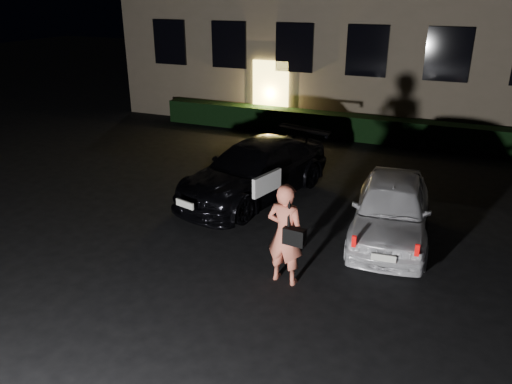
% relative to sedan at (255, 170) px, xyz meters
% --- Properties ---
extents(ground, '(80.00, 80.00, 0.00)m').
position_rel_sedan_xyz_m(ground, '(1.34, -4.31, -0.69)').
color(ground, black).
rests_on(ground, ground).
extents(hedge, '(15.00, 0.70, 0.85)m').
position_rel_sedan_xyz_m(hedge, '(1.34, 6.19, -0.27)').
color(hedge, black).
rests_on(hedge, ground).
extents(sedan, '(3.12, 5.11, 1.38)m').
position_rel_sedan_xyz_m(sedan, '(0.00, 0.00, 0.00)').
color(sedan, black).
rests_on(sedan, ground).
extents(hatch, '(1.89, 3.98, 1.31)m').
position_rel_sedan_xyz_m(hatch, '(3.55, -1.00, -0.03)').
color(hatch, white).
rests_on(hatch, ground).
extents(man, '(0.79, 0.52, 1.90)m').
position_rel_sedan_xyz_m(man, '(2.08, -3.53, 0.26)').
color(man, '#E36F55').
rests_on(man, ground).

